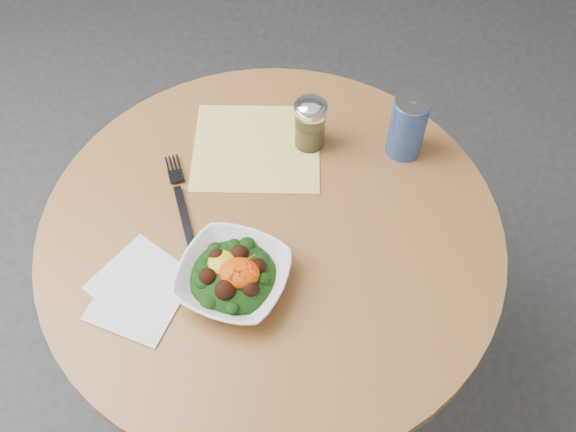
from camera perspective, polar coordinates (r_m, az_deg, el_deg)
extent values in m
plane|color=#313134|center=(1.91, -1.04, -13.77)|extent=(6.00, 6.00, 0.00)
cylinder|color=black|center=(1.89, -1.05, -13.61)|extent=(0.52, 0.52, 0.03)
cylinder|color=black|center=(1.58, -1.24, -9.08)|extent=(0.10, 0.10, 0.71)
cylinder|color=#A7713C|center=(1.26, -1.54, -1.53)|extent=(0.90, 0.90, 0.04)
cube|color=yellow|center=(1.36, -2.82, 6.10)|extent=(0.30, 0.28, 0.00)
cube|color=white|center=(1.20, -13.04, -5.70)|extent=(0.20, 0.20, 0.00)
cube|color=white|center=(1.19, -13.17, -7.15)|extent=(0.18, 0.18, 0.00)
imported|color=white|center=(1.16, -4.87, -5.44)|extent=(0.23, 0.23, 0.05)
ellipsoid|color=black|center=(1.16, -4.86, -5.47)|extent=(0.16, 0.16, 0.06)
ellipsoid|color=gold|center=(1.15, -5.92, -4.11)|extent=(0.05, 0.05, 0.02)
ellipsoid|color=#F54205|center=(1.13, -4.34, -5.04)|extent=(0.07, 0.06, 0.03)
cube|color=black|center=(1.26, -9.22, 0.06)|extent=(0.08, 0.14, 0.00)
cube|color=black|center=(1.34, -10.05, 4.03)|extent=(0.06, 0.08, 0.00)
cylinder|color=silver|center=(1.33, 1.96, 7.97)|extent=(0.06, 0.06, 0.10)
cylinder|color=#9C8949|center=(1.35, 1.94, 7.35)|extent=(0.05, 0.05, 0.05)
cylinder|color=silver|center=(1.30, 2.03, 9.57)|extent=(0.07, 0.07, 0.01)
ellipsoid|color=silver|center=(1.29, 2.04, 9.75)|extent=(0.06, 0.06, 0.03)
cylinder|color=navy|center=(1.33, 10.56, 7.79)|extent=(0.07, 0.07, 0.14)
cylinder|color=silver|center=(1.28, 11.04, 9.93)|extent=(0.07, 0.07, 0.00)
cube|color=silver|center=(1.29, 11.06, 10.30)|extent=(0.01, 0.02, 0.00)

